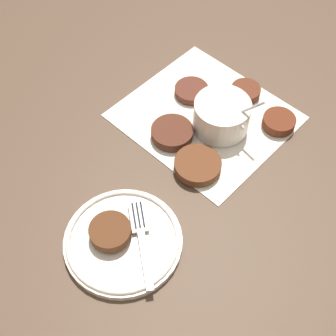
{
  "coord_description": "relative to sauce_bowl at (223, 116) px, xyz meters",
  "views": [
    {
      "loc": [
        0.45,
        -0.43,
        0.72
      ],
      "look_at": [
        0.05,
        -0.15,
        0.02
      ],
      "focal_mm": 50.0,
      "sensor_mm": 36.0,
      "label": 1
    }
  ],
  "objects": [
    {
      "name": "ground_plane",
      "position": [
        -0.02,
        -0.0,
        -0.03
      ],
      "size": [
        4.0,
        4.0,
        0.0
      ],
      "primitive_type": "plane",
      "color": "#4C3828"
    },
    {
      "name": "napkin",
      "position": [
        -0.04,
        -0.01,
        -0.03
      ],
      "size": [
        0.36,
        0.34,
        0.0
      ],
      "color": "silver",
      "rests_on": "ground_plane"
    },
    {
      "name": "sauce_bowl",
      "position": [
        0.0,
        0.0,
        0.0
      ],
      "size": [
        0.13,
        0.11,
        0.11
      ],
      "color": "silver",
      "rests_on": "napkin"
    },
    {
      "name": "fritter_0",
      "position": [
        -0.04,
        -0.1,
        -0.02
      ],
      "size": [
        0.08,
        0.08,
        0.02
      ],
      "color": "#4D281B",
      "rests_on": "napkin"
    },
    {
      "name": "fritter_1",
      "position": [
        0.05,
        -0.1,
        -0.02
      ],
      "size": [
        0.09,
        0.09,
        0.02
      ],
      "color": "#5A311C",
      "rests_on": "napkin"
    },
    {
      "name": "fritter_2",
      "position": [
        -0.1,
        0.0,
        -0.02
      ],
      "size": [
        0.07,
        0.07,
        0.02
      ],
      "color": "#53291E",
      "rests_on": "napkin"
    },
    {
      "name": "fritter_3",
      "position": [
        -0.04,
        0.09,
        -0.02
      ],
      "size": [
        0.06,
        0.06,
        0.02
      ],
      "color": "#562A1A",
      "rests_on": "napkin"
    },
    {
      "name": "fritter_4",
      "position": [
        0.06,
        0.09,
        -0.02
      ],
      "size": [
        0.06,
        0.06,
        0.02
      ],
      "color": "#5A2817",
      "rests_on": "napkin"
    },
    {
      "name": "serving_plate",
      "position": [
        0.1,
        -0.3,
        -0.02
      ],
      "size": [
        0.2,
        0.2,
        0.02
      ],
      "color": "silver",
      "rests_on": "ground_plane"
    },
    {
      "name": "fritter_on_plate",
      "position": [
        0.08,
        -0.31,
        -0.0
      ],
      "size": [
        0.07,
        0.07,
        0.02
      ],
      "color": "#512D19",
      "rests_on": "serving_plate"
    },
    {
      "name": "fork",
      "position": [
        0.11,
        -0.27,
        -0.01
      ],
      "size": [
        0.16,
        0.09,
        0.0
      ],
      "color": "silver",
      "rests_on": "serving_plate"
    }
  ]
}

